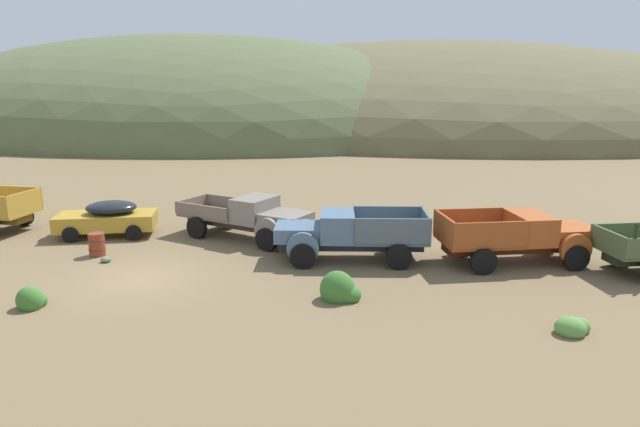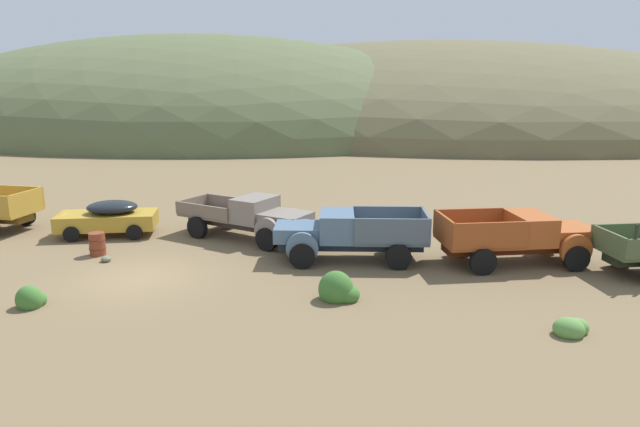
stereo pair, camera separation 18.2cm
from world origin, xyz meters
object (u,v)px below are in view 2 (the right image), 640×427
(truck_primer_gray, at_px, (254,217))
(truck_oxide_orange, at_px, (526,237))
(truck_chalk_blue, at_px, (341,235))
(car_mustard, at_px, (104,218))
(oil_drum_foreground, at_px, (97,244))

(truck_primer_gray, distance_m, truck_oxide_orange, 11.11)
(truck_chalk_blue, bearing_deg, truck_primer_gray, -36.20)
(truck_primer_gray, relative_size, truck_chalk_blue, 1.06)
(car_mustard, height_order, truck_chalk_blue, truck_chalk_blue)
(truck_chalk_blue, bearing_deg, car_mustard, -16.99)
(car_mustard, distance_m, truck_primer_gray, 6.77)
(truck_oxide_orange, height_order, oil_drum_foreground, truck_oxide_orange)
(car_mustard, distance_m, truck_oxide_orange, 17.80)
(car_mustard, bearing_deg, truck_primer_gray, 167.01)
(car_mustard, bearing_deg, oil_drum_foreground, 97.36)
(truck_primer_gray, height_order, oil_drum_foreground, truck_primer_gray)
(car_mustard, relative_size, truck_chalk_blue, 0.79)
(car_mustard, relative_size, truck_oxide_orange, 0.78)
(car_mustard, bearing_deg, truck_oxide_orange, 160.26)
(car_mustard, bearing_deg, truck_chalk_blue, 153.96)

